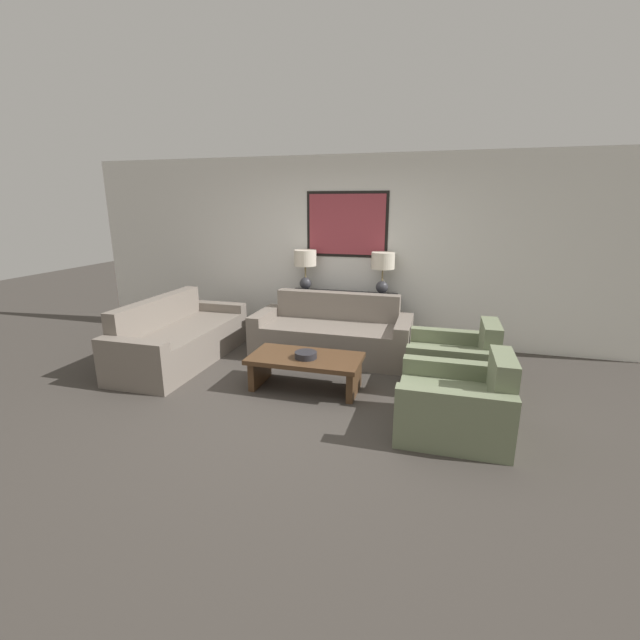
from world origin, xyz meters
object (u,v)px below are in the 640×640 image
Objects in this scene: couch_by_side at (180,340)px; armchair_near_camera at (457,405)px; coffee_table at (306,364)px; table_lamp_left at (305,263)px; console_table at (342,318)px; table_lamp_right at (383,266)px; armchair_near_back_wall at (454,364)px; couch_by_back_wall at (332,336)px; decorative_bowl at (306,355)px.

armchair_near_camera is at bearing -15.30° from couch_by_side.
couch_by_side is at bearing 167.65° from coffee_table.
table_lamp_left is at bearing 107.50° from coffee_table.
console_table is 0.75× the size of couch_by_side.
armchair_near_back_wall is (0.99, -1.19, -0.90)m from table_lamp_right.
couch_by_back_wall is 1.99m from couch_by_side.
console_table is at bearing 0.00° from table_lamp_left.
armchair_near_camera is at bearing -90.00° from armchair_near_back_wall.
couch_by_back_wall is at bearing 159.63° from armchair_near_back_wall.
armchair_near_back_wall is (1.55, -1.19, -0.11)m from console_table.
couch_by_back_wall is 1.17m from decorative_bowl.
console_table is 2.59× the size of table_lamp_right.
table_lamp_left is (-0.56, 0.00, 0.78)m from console_table.
couch_by_side reaches higher than coffee_table.
table_lamp_right is (0.56, 0.00, 0.78)m from console_table.
table_lamp_left is at bearing 132.72° from couch_by_back_wall.
table_lamp_left is 0.29× the size of couch_by_side.
table_lamp_right is at bearing 0.00° from console_table.
decorative_bowl is 1.64m from armchair_near_camera.
console_table is 1.27× the size of coffee_table.
armchair_near_back_wall is at bearing -50.04° from table_lamp_right.
table_lamp_right is 2.89m from couch_by_side.
console_table is at bearing 90.00° from couch_by_back_wall.
couch_by_back_wall is at bearing -132.72° from table_lamp_right.
couch_by_side is (-2.42, -1.31, -0.87)m from table_lamp_right.
couch_by_back_wall reaches higher than decorative_bowl.
coffee_table is 5.07× the size of decorative_bowl.
decorative_bowl is at bearing -107.66° from table_lamp_right.
couch_by_back_wall is 1.69× the size of coffee_table.
armchair_near_camera is (2.12, -2.25, -0.90)m from table_lamp_left.
decorative_bowl is 1.67m from armchair_near_back_wall.
table_lamp_left is 2.48× the size of decorative_bowl.
console_table is at bearing 180.00° from table_lamp_right.
armchair_near_back_wall is at bearing 90.00° from armchair_near_camera.
console_table is at bearing 89.97° from decorative_bowl.
couch_by_back_wall is 1.11m from coffee_table.
table_lamp_right is 0.29× the size of couch_by_side.
couch_by_back_wall and couch_by_side have the same top height.
couch_by_side reaches higher than armchair_near_camera.
armchair_near_camera reaches higher than decorative_bowl.
couch_by_side is 2.18× the size of armchair_near_camera.
table_lamp_right is 2.00m from decorative_bowl.
table_lamp_left is 0.63× the size of armchair_near_camera.
table_lamp_left is 0.49× the size of coffee_table.
table_lamp_left is at bearing 180.00° from table_lamp_right.
armchair_near_back_wall is at bearing 18.64° from coffee_table.
armchair_near_back_wall is 1.06m from armchair_near_camera.
table_lamp_left is at bearing 150.75° from armchair_near_back_wall.
coffee_table is at bearing 161.36° from armchair_near_camera.
table_lamp_right is at bearing 71.27° from coffee_table.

